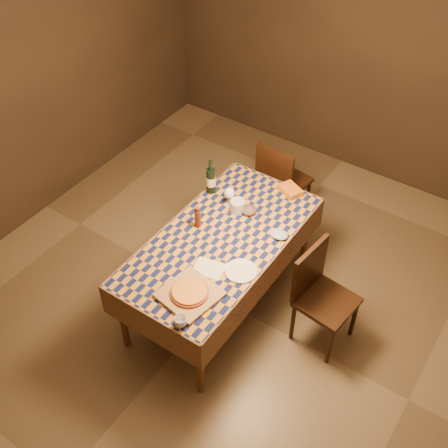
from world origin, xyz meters
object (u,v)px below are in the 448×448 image
object	(u,v)px
bowl	(249,211)
chair_far	(280,179)
chair_right	(319,291)
dining_table	(221,246)
cutting_board	(190,294)
white_plate	(241,271)
wine_bottle	(211,180)
pizza	(190,292)

from	to	relation	value
bowl	chair_far	xyz separation A→B (m)	(-0.15, 0.82, -0.27)
chair_far	chair_right	distance (m)	1.42
dining_table	chair_far	distance (m)	1.23
cutting_board	white_plate	bearing A→B (deg)	65.64
cutting_board	bowl	xyz separation A→B (m)	(-0.12, 1.00, 0.01)
bowl	white_plate	xyz separation A→B (m)	(0.31, -0.60, -0.01)
bowl	cutting_board	bearing A→B (deg)	-83.02
cutting_board	wine_bottle	distance (m)	1.19
cutting_board	wine_bottle	size ratio (longest dim) A/B	1.16
wine_bottle	chair_far	xyz separation A→B (m)	(0.28, 0.76, -0.37)
chair_right	white_plate	bearing A→B (deg)	-144.38
cutting_board	bowl	distance (m)	1.01
cutting_board	chair_far	world-z (taller)	chair_far
wine_bottle	white_plate	bearing A→B (deg)	-41.47
bowl	wine_bottle	bearing A→B (deg)	172.99
chair_far	bowl	bearing A→B (deg)	-79.78
white_plate	chair_right	bearing A→B (deg)	35.62
cutting_board	chair_right	bearing A→B (deg)	48.01
bowl	wine_bottle	distance (m)	0.44
pizza	white_plate	distance (m)	0.45
pizza	chair_right	xyz separation A→B (m)	(0.69, 0.77, -0.29)
chair_far	chair_right	world-z (taller)	same
cutting_board	white_plate	size ratio (longest dim) A/B	1.57
white_plate	wine_bottle	bearing A→B (deg)	138.53
white_plate	cutting_board	bearing A→B (deg)	-114.36
wine_bottle	white_plate	size ratio (longest dim) A/B	1.35
bowl	chair_far	distance (m)	0.87
chair_far	cutting_board	bearing A→B (deg)	-81.55
dining_table	pizza	xyz separation A→B (m)	(0.14, -0.61, 0.11)
dining_table	pizza	size ratio (longest dim) A/B	5.06
pizza	chair_far	distance (m)	1.86
pizza	bowl	bearing A→B (deg)	96.98
white_plate	pizza	bearing A→B (deg)	-114.36
chair_right	wine_bottle	bearing A→B (deg)	167.17
white_plate	chair_far	bearing A→B (deg)	107.78
pizza	wine_bottle	size ratio (longest dim) A/B	1.09
wine_bottle	white_plate	distance (m)	0.99
wine_bottle	chair_right	xyz separation A→B (m)	(1.24, -0.28, -0.37)
dining_table	wine_bottle	size ratio (longest dim) A/B	5.49
pizza	chair_far	xyz separation A→B (m)	(-0.27, 1.82, -0.29)
dining_table	chair_far	xyz separation A→B (m)	(-0.13, 1.21, -0.17)
wine_bottle	white_plate	xyz separation A→B (m)	(0.73, -0.65, -0.12)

